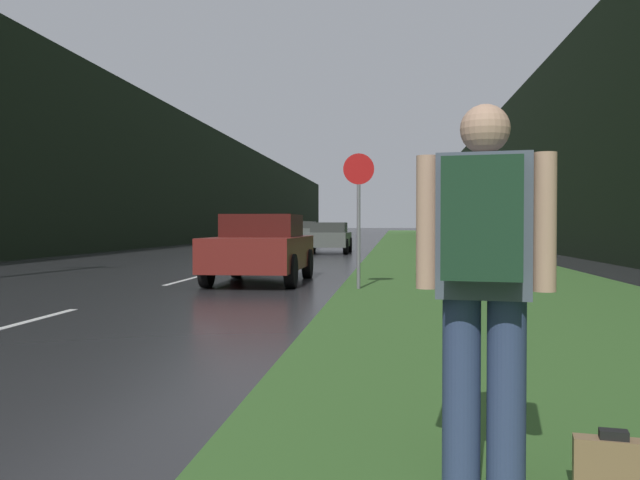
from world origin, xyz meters
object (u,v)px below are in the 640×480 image
(car_oncoming, at_px, (304,232))
(suitcase, at_px, (613,471))
(hitchhiker_with_backpack, at_px, (484,273))
(car_passing_far, at_px, (329,237))
(car_passing_near, at_px, (261,248))
(stop_sign, at_px, (359,209))

(car_oncoming, bearing_deg, suitcase, -80.77)
(hitchhiker_with_backpack, bearing_deg, car_passing_far, 106.82)
(hitchhiker_with_backpack, height_order, car_passing_far, hitchhiker_with_backpack)
(car_passing_near, relative_size, car_oncoming, 0.94)
(car_oncoming, bearing_deg, hitchhiker_with_backpack, -81.46)
(stop_sign, height_order, car_passing_near, stop_sign)
(suitcase, distance_m, car_oncoming, 47.15)
(car_passing_near, height_order, car_oncoming, car_oncoming)
(car_passing_far, xyz_separation_m, car_oncoming, (-3.68, 19.35, 0.07))
(suitcase, bearing_deg, car_passing_near, 118.45)
(hitchhiker_with_backpack, distance_m, car_oncoming, 47.05)
(car_passing_far, bearing_deg, car_passing_near, 90.00)
(stop_sign, distance_m, hitchhiker_with_backpack, 10.08)
(stop_sign, xyz_separation_m, hitchhiker_with_backpack, (1.08, -10.00, -0.54))
(stop_sign, xyz_separation_m, car_oncoming, (-5.91, 36.53, -0.80))
(hitchhiker_with_backpack, bearing_deg, car_oncoming, 108.43)
(suitcase, xyz_separation_m, car_oncoming, (-7.56, 46.54, 0.62))
(stop_sign, relative_size, hitchhiker_with_backpack, 1.46)
(suitcase, relative_size, car_passing_near, 0.08)
(car_passing_far, bearing_deg, hitchhiker_with_backpack, 96.93)
(car_passing_near, xyz_separation_m, car_oncoming, (-3.68, 34.99, 0.02))
(car_passing_far, height_order, car_oncoming, car_oncoming)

